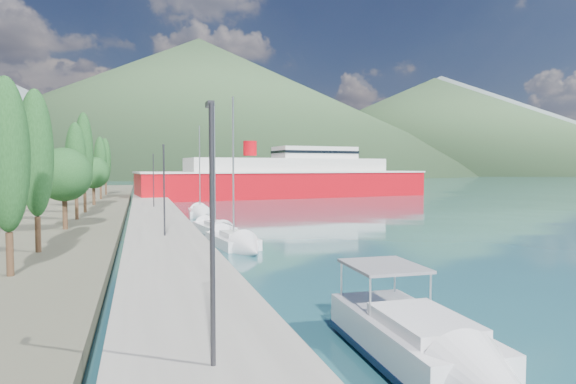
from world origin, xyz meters
name	(u,v)px	position (x,y,z in m)	size (l,w,h in m)	color
ground	(178,186)	(0.00, 120.00, 0.00)	(1400.00, 1400.00, 0.00)	#22545D
quay	(157,220)	(-9.00, 26.00, 0.40)	(5.00, 88.00, 0.80)	gray
hills_far	(253,114)	(138.59, 618.73, 77.39)	(1480.00, 900.00, 180.00)	slate
hills_near	(273,115)	(98.04, 372.50, 49.18)	(1010.00, 520.00, 115.00)	#324E2F
tree_row	(83,165)	(-15.90, 31.44, 5.53)	(4.00, 64.39, 10.21)	#47301E
lamp_posts	(163,186)	(-9.00, 13.53, 4.08)	(0.15, 46.80, 6.06)	#2D2D33
motor_cruiser	(439,364)	(-3.56, -10.07, 0.51)	(2.73, 8.40, 3.07)	#0A1433
sailboat_near	(241,245)	(-4.34, 10.31, 0.30)	(3.22, 7.83, 10.92)	silver
sailboat_mid	(221,231)	(-4.47, 17.44, 0.28)	(3.21, 8.10, 11.35)	silver
sailboat_far	(201,215)	(-4.36, 31.14, 0.30)	(2.77, 7.43, 10.73)	silver
ferry	(289,179)	(15.02, 61.71, 3.14)	(52.82, 16.56, 10.31)	#BE0611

